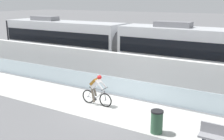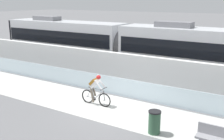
{
  "view_description": "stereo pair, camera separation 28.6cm",
  "coord_description": "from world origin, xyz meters",
  "px_view_note": "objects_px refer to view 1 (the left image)",
  "views": [
    {
      "loc": [
        6.25,
        -10.68,
        5.22
      ],
      "look_at": [
        -1.47,
        2.35,
        1.25
      ],
      "focal_mm": 43.31,
      "sensor_mm": 36.0,
      "label": 1
    },
    {
      "loc": [
        6.5,
        -10.53,
        5.22
      ],
      "look_at": [
        -1.47,
        2.35,
        1.25
      ],
      "focal_mm": 43.31,
      "sensor_mm": 36.0,
      "label": 2
    }
  ],
  "objects_px": {
    "cyclist_on_bike": "(96,90)",
    "trash_bin": "(157,122)",
    "tram": "(122,45)",
    "bench": "(222,138)"
  },
  "relations": [
    {
      "from": "cyclist_on_bike",
      "to": "trash_bin",
      "type": "distance_m",
      "value": 3.95
    },
    {
      "from": "tram",
      "to": "bench",
      "type": "distance_m",
      "value": 11.82
    },
    {
      "from": "cyclist_on_bike",
      "to": "bench",
      "type": "xyz_separation_m",
      "value": [
        6.21,
        -1.28,
        -0.32
      ]
    },
    {
      "from": "bench",
      "to": "cyclist_on_bike",
      "type": "bearing_deg",
      "value": 168.33
    },
    {
      "from": "tram",
      "to": "bench",
      "type": "bearing_deg",
      "value": -43.9
    },
    {
      "from": "cyclist_on_bike",
      "to": "trash_bin",
      "type": "height_order",
      "value": "cyclist_on_bike"
    },
    {
      "from": "trash_bin",
      "to": "bench",
      "type": "xyz_separation_m",
      "value": [
        2.48,
        -0.04,
        -0.0
      ]
    },
    {
      "from": "tram",
      "to": "trash_bin",
      "type": "xyz_separation_m",
      "value": [
        5.98,
        -8.1,
        -1.41
      ]
    },
    {
      "from": "cyclist_on_bike",
      "to": "bench",
      "type": "relative_size",
      "value": 1.11
    },
    {
      "from": "cyclist_on_bike",
      "to": "trash_bin",
      "type": "relative_size",
      "value": 1.84
    }
  ]
}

